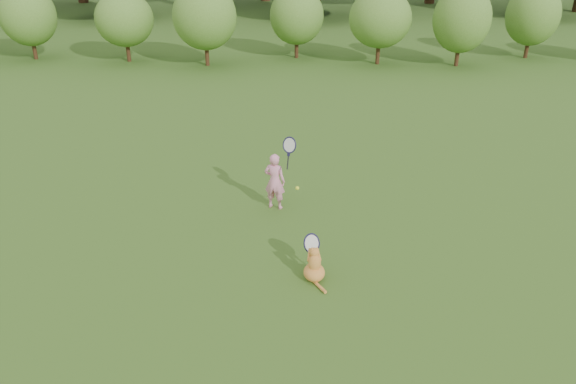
# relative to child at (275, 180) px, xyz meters

# --- Properties ---
(ground) EXTENTS (100.00, 100.00, 0.00)m
(ground) POSITION_rel_child_xyz_m (0.03, -1.61, -0.54)
(ground) COLOR #2D5819
(ground) RESTS_ON ground
(shrub_row) EXTENTS (28.00, 3.00, 2.80)m
(shrub_row) POSITION_rel_child_xyz_m (0.03, 11.39, 0.86)
(shrub_row) COLOR #487424
(shrub_row) RESTS_ON ground
(child) EXTENTS (0.61, 0.42, 1.53)m
(child) POSITION_rel_child_xyz_m (0.00, 0.00, 0.00)
(child) COLOR pink
(child) RESTS_ON ground
(cat) EXTENTS (0.39, 0.76, 0.69)m
(cat) POSITION_rel_child_xyz_m (0.61, -2.18, -0.27)
(cat) COLOR #C46625
(cat) RESTS_ON ground
(tennis_ball) EXTENTS (0.06, 0.06, 0.06)m
(tennis_ball) POSITION_rel_child_xyz_m (0.38, -0.54, 0.11)
(tennis_ball) COLOR #AEDA19
(tennis_ball) RESTS_ON ground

